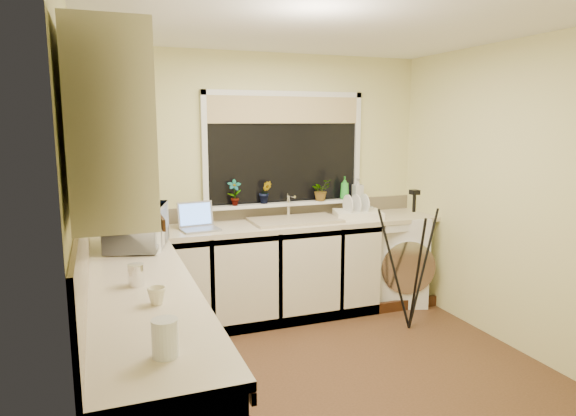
{
  "coord_description": "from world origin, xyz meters",
  "views": [
    {
      "loc": [
        -1.49,
        -3.12,
        1.82
      ],
      "look_at": [
        -0.11,
        0.55,
        1.15
      ],
      "focal_mm": 31.78,
      "sensor_mm": 36.0,
      "label": 1
    }
  ],
  "objects_px": {
    "kettle": "(150,238)",
    "cup_back": "(368,211)",
    "laptop": "(198,222)",
    "cup_left": "(157,296)",
    "plant_b": "(265,192)",
    "soap_bottle_clear": "(358,188)",
    "plant_d": "(321,190)",
    "soap_bottle_green": "(345,188)",
    "plant_a": "(234,193)",
    "dish_rack": "(358,214)",
    "microwave": "(137,227)",
    "washing_machine": "(390,257)",
    "steel_jar": "(136,275)",
    "glass_jug": "(165,338)",
    "tripod": "(412,260)"
  },
  "relations": [
    {
      "from": "tripod",
      "to": "microwave",
      "type": "distance_m",
      "value": 2.32
    },
    {
      "from": "steel_jar",
      "to": "soap_bottle_clear",
      "type": "bearing_deg",
      "value": 35.75
    },
    {
      "from": "plant_d",
      "to": "cup_left",
      "type": "distance_m",
      "value": 2.67
    },
    {
      "from": "glass_jug",
      "to": "microwave",
      "type": "bearing_deg",
      "value": 88.88
    },
    {
      "from": "kettle",
      "to": "cup_left",
      "type": "height_order",
      "value": "kettle"
    },
    {
      "from": "plant_a",
      "to": "soap_bottle_clear",
      "type": "bearing_deg",
      "value": 1.37
    },
    {
      "from": "washing_machine",
      "to": "tripod",
      "type": "height_order",
      "value": "tripod"
    },
    {
      "from": "steel_jar",
      "to": "dish_rack",
      "type": "bearing_deg",
      "value": 32.85
    },
    {
      "from": "washing_machine",
      "to": "tripod",
      "type": "relative_size",
      "value": 0.72
    },
    {
      "from": "washing_machine",
      "to": "steel_jar",
      "type": "bearing_deg",
      "value": -132.14
    },
    {
      "from": "kettle",
      "to": "plant_a",
      "type": "distance_m",
      "value": 1.23
    },
    {
      "from": "laptop",
      "to": "cup_back",
      "type": "bearing_deg",
      "value": -4.42
    },
    {
      "from": "plant_a",
      "to": "plant_d",
      "type": "xyz_separation_m",
      "value": [
        0.87,
        0.0,
        -0.02
      ]
    },
    {
      "from": "microwave",
      "to": "soap_bottle_green",
      "type": "bearing_deg",
      "value": -55.57
    },
    {
      "from": "plant_b",
      "to": "soap_bottle_clear",
      "type": "bearing_deg",
      "value": 0.44
    },
    {
      "from": "microwave",
      "to": "plant_d",
      "type": "relative_size",
      "value": 2.67
    },
    {
      "from": "plant_d",
      "to": "washing_machine",
      "type": "bearing_deg",
      "value": -13.36
    },
    {
      "from": "cup_left",
      "to": "soap_bottle_green",
      "type": "bearing_deg",
      "value": 43.78
    },
    {
      "from": "laptop",
      "to": "plant_d",
      "type": "xyz_separation_m",
      "value": [
        1.25,
        0.22,
        0.19
      ]
    },
    {
      "from": "glass_jug",
      "to": "plant_a",
      "type": "relative_size",
      "value": 0.63
    },
    {
      "from": "soap_bottle_green",
      "to": "washing_machine",
      "type": "bearing_deg",
      "value": -20.34
    },
    {
      "from": "plant_b",
      "to": "soap_bottle_clear",
      "type": "distance_m",
      "value": 0.99
    },
    {
      "from": "glass_jug",
      "to": "washing_machine",
      "type": "bearing_deg",
      "value": 43.57
    },
    {
      "from": "dish_rack",
      "to": "plant_a",
      "type": "distance_m",
      "value": 1.21
    },
    {
      "from": "tripod",
      "to": "steel_jar",
      "type": "xyz_separation_m",
      "value": [
        -2.35,
        -0.75,
        0.34
      ]
    },
    {
      "from": "laptop",
      "to": "cup_left",
      "type": "height_order",
      "value": "laptop"
    },
    {
      "from": "laptop",
      "to": "soap_bottle_green",
      "type": "height_order",
      "value": "soap_bottle_green"
    },
    {
      "from": "glass_jug",
      "to": "soap_bottle_clear",
      "type": "distance_m",
      "value": 3.45
    },
    {
      "from": "microwave",
      "to": "laptop",
      "type": "bearing_deg",
      "value": -32.51
    },
    {
      "from": "plant_d",
      "to": "cup_back",
      "type": "xyz_separation_m",
      "value": [
        0.44,
        -0.16,
        -0.21
      ]
    },
    {
      "from": "tripod",
      "to": "soap_bottle_green",
      "type": "distance_m",
      "value": 1.05
    },
    {
      "from": "plant_b",
      "to": "plant_d",
      "type": "distance_m",
      "value": 0.57
    },
    {
      "from": "tripod",
      "to": "glass_jug",
      "type": "height_order",
      "value": "tripod"
    },
    {
      "from": "laptop",
      "to": "cup_back",
      "type": "height_order",
      "value": "laptop"
    },
    {
      "from": "washing_machine",
      "to": "glass_jug",
      "type": "distance_m",
      "value": 3.54
    },
    {
      "from": "kettle",
      "to": "cup_back",
      "type": "bearing_deg",
      "value": 18.47
    },
    {
      "from": "washing_machine",
      "to": "glass_jug",
      "type": "bearing_deg",
      "value": -118.0
    },
    {
      "from": "microwave",
      "to": "tripod",
      "type": "bearing_deg",
      "value": -78.76
    },
    {
      "from": "microwave",
      "to": "soap_bottle_green",
      "type": "height_order",
      "value": "soap_bottle_green"
    },
    {
      "from": "steel_jar",
      "to": "soap_bottle_clear",
      "type": "distance_m",
      "value": 2.83
    },
    {
      "from": "washing_machine",
      "to": "kettle",
      "type": "bearing_deg",
      "value": -145.26
    },
    {
      "from": "soap_bottle_green",
      "to": "glass_jug",
      "type": "bearing_deg",
      "value": -128.96
    },
    {
      "from": "laptop",
      "to": "plant_d",
      "type": "relative_size",
      "value": 1.63
    },
    {
      "from": "dish_rack",
      "to": "microwave",
      "type": "distance_m",
      "value": 2.14
    },
    {
      "from": "plant_b",
      "to": "soap_bottle_green",
      "type": "relative_size",
      "value": 0.95
    },
    {
      "from": "cup_left",
      "to": "dish_rack",
      "type": "bearing_deg",
      "value": 39.85
    },
    {
      "from": "washing_machine",
      "to": "steel_jar",
      "type": "relative_size",
      "value": 7.21
    },
    {
      "from": "plant_d",
      "to": "cup_left",
      "type": "bearing_deg",
      "value": -132.34
    },
    {
      "from": "tripod",
      "to": "plant_d",
      "type": "bearing_deg",
      "value": 105.7
    },
    {
      "from": "soap_bottle_green",
      "to": "cup_left",
      "type": "distance_m",
      "value": 2.85
    }
  ]
}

